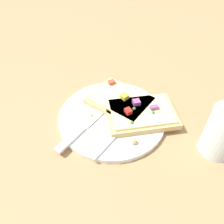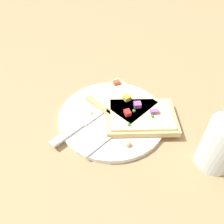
{
  "view_description": "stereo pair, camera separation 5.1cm",
  "coord_description": "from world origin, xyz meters",
  "px_view_note": "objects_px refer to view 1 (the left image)",
  "views": [
    {
      "loc": [
        -0.28,
        -0.23,
        0.38
      ],
      "look_at": [
        0.0,
        0.0,
        0.02
      ],
      "focal_mm": 35.0,
      "sensor_mm": 36.0,
      "label": 1
    },
    {
      "loc": [
        -0.24,
        -0.26,
        0.38
      ],
      "look_at": [
        0.0,
        0.0,
        0.02
      ],
      "focal_mm": 35.0,
      "sensor_mm": 36.0,
      "label": 2
    }
  ],
  "objects_px": {
    "plate": "(112,117)",
    "fork": "(126,123)",
    "pizza_slice_corner": "(141,113)",
    "drinking_glass": "(223,132)",
    "pizza_slice_main": "(121,101)",
    "knife": "(86,124)"
  },
  "relations": [
    {
      "from": "plate",
      "to": "pizza_slice_corner",
      "type": "distance_m",
      "value": 0.07
    },
    {
      "from": "plate",
      "to": "knife",
      "type": "relative_size",
      "value": 1.15
    },
    {
      "from": "pizza_slice_main",
      "to": "drinking_glass",
      "type": "bearing_deg",
      "value": 3.56
    },
    {
      "from": "knife",
      "to": "pizza_slice_corner",
      "type": "distance_m",
      "value": 0.13
    },
    {
      "from": "knife",
      "to": "pizza_slice_corner",
      "type": "height_order",
      "value": "pizza_slice_corner"
    },
    {
      "from": "plate",
      "to": "drinking_glass",
      "type": "xyz_separation_m",
      "value": [
        0.07,
        -0.22,
        0.05
      ]
    },
    {
      "from": "pizza_slice_corner",
      "to": "drinking_glass",
      "type": "relative_size",
      "value": 1.77
    },
    {
      "from": "pizza_slice_main",
      "to": "drinking_glass",
      "type": "distance_m",
      "value": 0.23
    },
    {
      "from": "knife",
      "to": "fork",
      "type": "bearing_deg",
      "value": -50.81
    },
    {
      "from": "plate",
      "to": "knife",
      "type": "height_order",
      "value": "knife"
    },
    {
      "from": "plate",
      "to": "fork",
      "type": "relative_size",
      "value": 1.18
    },
    {
      "from": "knife",
      "to": "drinking_glass",
      "type": "xyz_separation_m",
      "value": [
        0.13,
        -0.25,
        0.04
      ]
    },
    {
      "from": "pizza_slice_main",
      "to": "knife",
      "type": "bearing_deg",
      "value": -101.53
    },
    {
      "from": "plate",
      "to": "pizza_slice_corner",
      "type": "relative_size",
      "value": 1.32
    },
    {
      "from": "plate",
      "to": "fork",
      "type": "xyz_separation_m",
      "value": [
        -0.0,
        -0.04,
        0.01
      ]
    },
    {
      "from": "knife",
      "to": "pizza_slice_main",
      "type": "distance_m",
      "value": 0.11
    },
    {
      "from": "pizza_slice_main",
      "to": "drinking_glass",
      "type": "height_order",
      "value": "drinking_glass"
    },
    {
      "from": "plate",
      "to": "knife",
      "type": "distance_m",
      "value": 0.07
    },
    {
      "from": "plate",
      "to": "drinking_glass",
      "type": "height_order",
      "value": "drinking_glass"
    },
    {
      "from": "pizza_slice_main",
      "to": "pizza_slice_corner",
      "type": "xyz_separation_m",
      "value": [
        -0.0,
        -0.06,
        -0.0
      ]
    },
    {
      "from": "knife",
      "to": "plate",
      "type": "bearing_deg",
      "value": -25.09
    },
    {
      "from": "fork",
      "to": "drinking_glass",
      "type": "distance_m",
      "value": 0.2
    }
  ]
}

